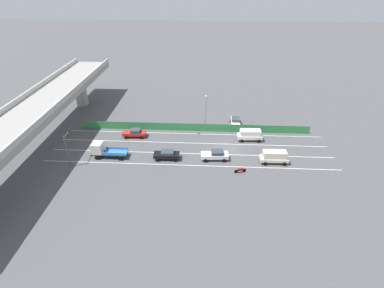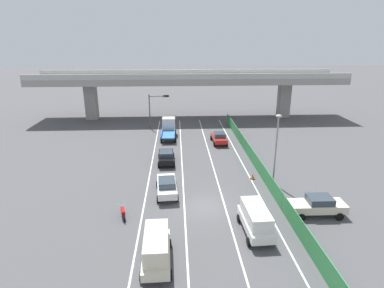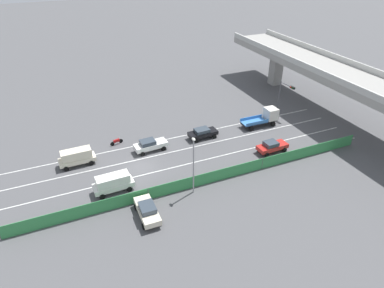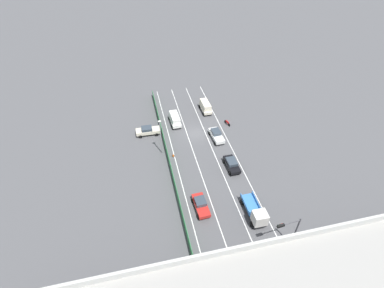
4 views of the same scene
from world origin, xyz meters
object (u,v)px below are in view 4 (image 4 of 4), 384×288
car_van_white (175,119)px  street_lamp (161,134)px  car_hatchback_white (216,135)px  car_sedan_black (232,164)px  traffic_light (290,229)px  car_van_cream (205,106)px  parked_sedan_cream (148,131)px  traffic_cone (173,155)px  flatbed_truck_blue (257,214)px  motorcycle (227,123)px  car_sedan_red (201,205)px

car_van_white → street_lamp: street_lamp is taller
car_hatchback_white → car_van_white: bearing=-43.8°
car_sedan_black → traffic_light: 15.87m
car_hatchback_white → street_lamp: (10.71, 1.82, 3.45)m
car_van_cream → car_van_white: 7.90m
car_hatchback_white → parked_sedan_cream: (12.60, -4.27, 0.00)m
street_lamp → traffic_cone: (-1.81, 1.25, -4.07)m
traffic_light → car_van_cream: bearing=-86.9°
car_sedan_black → flatbed_truck_blue: bearing=89.5°
street_lamp → traffic_cone: 4.62m
parked_sedan_cream → motorcycle: bearing=178.7°
parked_sedan_cream → traffic_cone: 8.24m
car_sedan_black → traffic_cone: car_sedan_black is taller
parked_sedan_cream → car_hatchback_white: bearing=161.3°
car_van_white → parked_sedan_cream: bearing=21.6°
car_van_cream → traffic_cone: car_van_cream is taller
car_van_cream → car_van_white: size_ratio=0.99×
car_sedan_red → traffic_cone: car_sedan_red is taller
car_hatchback_white → car_sedan_red: bearing=65.5°
car_van_white → street_lamp: bearing=65.1°
car_van_cream → traffic_cone: size_ratio=7.08×
flatbed_truck_blue → motorcycle: (-3.33, -22.85, -0.88)m
traffic_light → street_lamp: size_ratio=0.78×
car_van_cream → flatbed_truck_blue: (0.24, 28.62, 0.11)m
street_lamp → traffic_cone: street_lamp is taller
flatbed_truck_blue → motorcycle: bearing=-98.3°
car_hatchback_white → traffic_cone: (8.91, 3.06, -0.61)m
car_sedan_black → motorcycle: car_sedan_black is taller
traffic_cone → car_hatchback_white: bearing=-161.0°
car_van_cream → motorcycle: (-3.09, 5.77, -0.77)m
car_hatchback_white → flatbed_truck_blue: (-0.18, 18.95, 0.42)m
car_sedan_black → car_hatchback_white: car_hatchback_white is taller
car_van_white → car_sedan_red: (0.12, 21.78, -0.34)m
car_van_white → motorcycle: (-10.34, 2.65, -0.75)m
traffic_light → street_lamp: bearing=-59.3°
flatbed_truck_blue → traffic_cone: 18.33m
car_sedan_black → car_sedan_red: car_sedan_red is taller
traffic_light → flatbed_truck_blue: bearing=-66.2°
car_sedan_black → motorcycle: (-3.24, -12.02, -0.41)m
traffic_light → car_van_white: bearing=-73.3°
motorcycle → parked_sedan_cream: bearing=-1.3°
car_sedan_black → car_van_cream: bearing=-90.5°
car_sedan_red → traffic_light: traffic_light is taller
car_hatchback_white → street_lamp: 11.40m
car_van_white → car_hatchback_white: bearing=136.2°
car_van_cream → street_lamp: bearing=45.9°
parked_sedan_cream → car_van_cream: bearing=-157.5°
car_van_white → car_sedan_red: 21.78m
flatbed_truck_blue → parked_sedan_cream: 26.51m
street_lamp → traffic_cone: size_ratio=11.02×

